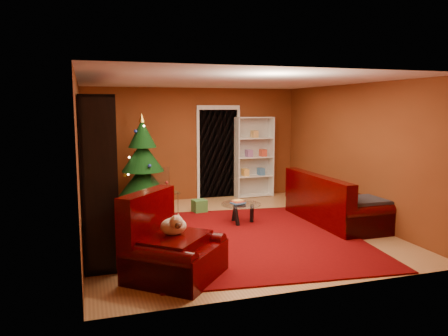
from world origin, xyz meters
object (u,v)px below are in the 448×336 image
object	(u,v)px
gift_box_red	(157,200)
dog	(173,226)
sofa	(336,198)
rug	(255,237)
white_bookshelf	(254,157)
media_unit	(96,171)
armchair	(175,244)
acrylic_chair	(166,193)
coffee_table	(241,214)
christmas_tree	(143,164)
gift_box_green	(199,206)

from	to	relation	value
gift_box_red	dog	bearing A→B (deg)	-95.81
dog	sofa	world-z (taller)	sofa
rug	white_bookshelf	size ratio (longest dim) A/B	1.97
white_bookshelf	media_unit	bearing A→B (deg)	-146.65
white_bookshelf	sofa	xyz separation A→B (m)	(0.56, -2.73, -0.49)
rug	dog	distance (m)	2.11
sofa	armchair	bearing A→B (deg)	116.82
armchair	acrylic_chair	size ratio (longest dim) A/B	1.36
rug	white_bookshelf	world-z (taller)	white_bookshelf
armchair	sofa	xyz separation A→B (m)	(3.40, 1.74, 0.03)
gift_box_red	coffee_table	distance (m)	2.37
media_unit	armchair	distance (m)	2.20
christmas_tree	white_bookshelf	world-z (taller)	christmas_tree
rug	gift_box_red	size ratio (longest dim) A/B	15.90
dog	christmas_tree	bearing A→B (deg)	39.26
rug	dog	bearing A→B (deg)	-142.94
rug	christmas_tree	distance (m)	3.11
christmas_tree	armchair	xyz separation A→B (m)	(-0.09, -3.82, -0.55)
gift_box_green	dog	xyz separation A→B (m)	(-1.16, -3.20, 0.53)
white_bookshelf	sofa	distance (m)	2.83
dog	sofa	bearing A→B (deg)	-23.09
white_bookshelf	gift_box_green	bearing A→B (deg)	-145.78
rug	armchair	distance (m)	2.09
white_bookshelf	acrylic_chair	size ratio (longest dim) A/B	2.37
white_bookshelf	sofa	bearing A→B (deg)	-79.75
christmas_tree	dog	size ratio (longest dim) A/B	5.13
armchair	sofa	size ratio (longest dim) A/B	0.52
white_bookshelf	coffee_table	world-z (taller)	white_bookshelf
white_bookshelf	acrylic_chair	bearing A→B (deg)	-157.99
rug	gift_box_green	world-z (taller)	gift_box_green
media_unit	gift_box_green	distance (m)	2.68
christmas_tree	white_bookshelf	xyz separation A→B (m)	(2.74, 0.65, -0.03)
gift_box_green	dog	world-z (taller)	dog
rug	christmas_tree	bearing A→B (deg)	120.54
rug	media_unit	distance (m)	2.81
christmas_tree	acrylic_chair	xyz separation A→B (m)	(0.40, -0.37, -0.58)
media_unit	dog	distance (m)	2.08
media_unit	gift_box_green	bearing A→B (deg)	33.49
christmas_tree	dog	xyz separation A→B (m)	(-0.10, -3.75, -0.33)
gift_box_green	white_bookshelf	bearing A→B (deg)	35.66
gift_box_red	rug	bearing A→B (deg)	-68.02
media_unit	christmas_tree	distance (m)	2.19
gift_box_red	acrylic_chair	distance (m)	0.80
rug	acrylic_chair	xyz separation A→B (m)	(-1.10, 2.18, 0.41)
gift_box_green	sofa	distance (m)	2.73
dog	sofa	xyz separation A→B (m)	(3.41, 1.67, -0.19)
media_unit	armchair	size ratio (longest dim) A/B	2.67
christmas_tree	acrylic_chair	size ratio (longest dim) A/B	2.45
christmas_tree	armchair	world-z (taller)	christmas_tree
white_bookshelf	dog	size ratio (longest dim) A/B	4.94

